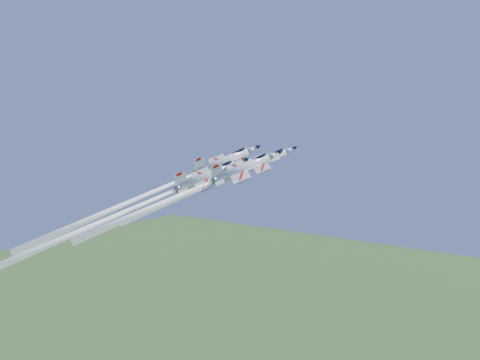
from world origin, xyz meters
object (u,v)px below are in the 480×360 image
Objects in this scene: jet_left at (144,196)px; jet_right at (184,194)px; jet_lead at (214,183)px; jet_slot at (112,217)px.

jet_left is 19.52m from jet_right.
jet_lead is 12.09m from jet_right.
jet_left is 0.93× the size of jet_slot.
jet_left reaches higher than jet_lead.
jet_slot is (-15.02, -5.57, -5.57)m from jet_right.
jet_right is (1.78, -11.92, -0.95)m from jet_lead.
jet_lead is 0.63× the size of jet_left.
jet_slot is (3.15, -12.13, -2.78)m from jet_left.
jet_lead is at bearing 140.79° from jet_right.
jet_right is 16.96m from jet_slot.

